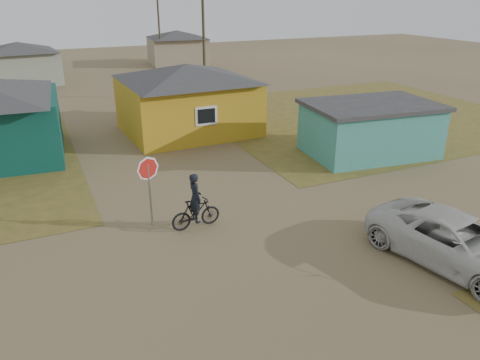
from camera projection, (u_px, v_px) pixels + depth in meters
name	position (u px, v px, depth m)	size (l,w,h in m)	color
ground	(256.00, 255.00, 14.64)	(120.00, 120.00, 0.00)	olive
grass_ne	(359.00, 115.00, 30.94)	(20.00, 18.00, 0.00)	olive
house_yellow	(187.00, 98.00, 26.65)	(7.72, 6.76, 3.90)	#BE921D
shed_turquoise	(370.00, 128.00, 23.25)	(6.71, 4.93, 2.60)	teal
house_pale_west	(20.00, 63.00, 40.34)	(7.04, 6.15, 3.60)	gray
house_beige_east	(178.00, 47.00, 51.50)	(6.95, 6.05, 3.60)	gray
utility_pole_near	(204.00, 42.00, 34.11)	(1.40, 0.20, 8.00)	#433A28
utility_pole_far	(159.00, 27.00, 47.99)	(1.40, 0.20, 8.00)	#433A28
stop_sign	(149.00, 176.00, 15.78)	(0.84, 0.09, 2.58)	gray
cyclist	(196.00, 208.00, 16.11)	(1.81, 0.66, 2.01)	black
vehicle	(458.00, 242.00, 13.92)	(2.51, 5.45, 1.51)	silver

